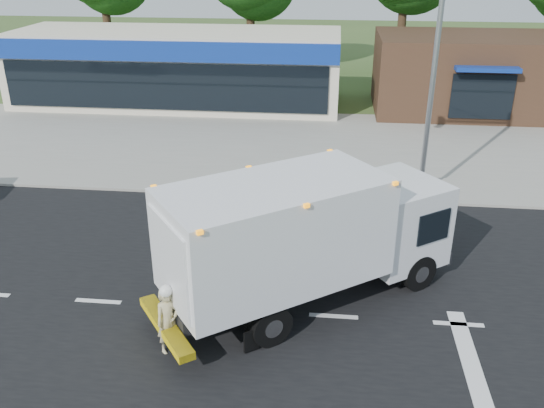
{
  "coord_description": "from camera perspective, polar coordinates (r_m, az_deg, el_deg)",
  "views": [
    {
      "loc": [
        -0.24,
        -11.81,
        8.38
      ],
      "look_at": [
        -1.82,
        2.78,
        1.7
      ],
      "focal_mm": 38.0,
      "sensor_mm": 36.0,
      "label": 1
    }
  ],
  "objects": [
    {
      "name": "ground",
      "position": [
        14.49,
        6.11,
        -11.04
      ],
      "size": [
        120.0,
        120.0,
        0.0
      ],
      "primitive_type": "plane",
      "color": "#385123",
      "rests_on": "ground"
    },
    {
      "name": "road_asphalt",
      "position": [
        14.48,
        6.11,
        -11.02
      ],
      "size": [
        60.0,
        14.0,
        0.02
      ],
      "primitive_type": "cube",
      "color": "black",
      "rests_on": "ground"
    },
    {
      "name": "sidewalk",
      "position": [
        21.68,
        6.34,
        1.74
      ],
      "size": [
        60.0,
        2.4,
        0.12
      ],
      "primitive_type": "cube",
      "color": "gray",
      "rests_on": "ground"
    },
    {
      "name": "parking_apron",
      "position": [
        27.14,
        6.42,
        6.35
      ],
      "size": [
        60.0,
        9.0,
        0.02
      ],
      "primitive_type": "cube",
      "color": "gray",
      "rests_on": "ground"
    },
    {
      "name": "lane_markings",
      "position": [
        13.49,
        11.98,
        -14.48
      ],
      "size": [
        55.2,
        7.0,
        0.01
      ],
      "color": "silver",
      "rests_on": "road_asphalt"
    },
    {
      "name": "ems_box_truck",
      "position": [
        13.97,
        3.33,
        -2.82
      ],
      "size": [
        7.68,
        6.53,
        3.45
      ],
      "rotation": [
        0.0,
        0.0,
        0.63
      ],
      "color": "black",
      "rests_on": "ground"
    },
    {
      "name": "emergency_worker",
      "position": [
        13.09,
        -10.26,
        -11.14
      ],
      "size": [
        0.68,
        0.68,
        1.7
      ],
      "rotation": [
        0.0,
        0.0,
        0.8
      ],
      "color": "tan",
      "rests_on": "ground"
    },
    {
      "name": "retail_strip_mall",
      "position": [
        33.54,
        -9.33,
        13.22
      ],
      "size": [
        18.0,
        6.2,
        4.0
      ],
      "color": "beige",
      "rests_on": "ground"
    },
    {
      "name": "brown_storefront",
      "position": [
        33.23,
        19.08,
        12.1
      ],
      "size": [
        10.0,
        6.7,
        4.0
      ],
      "color": "#382316",
      "rests_on": "ground"
    },
    {
      "name": "traffic_signal_pole",
      "position": [
        19.89,
        13.99,
        13.77
      ],
      "size": [
        3.51,
        0.25,
        8.0
      ],
      "color": "gray",
      "rests_on": "ground"
    }
  ]
}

